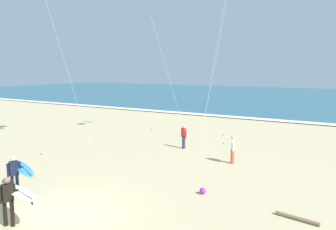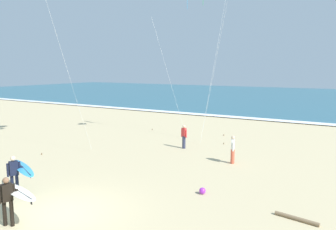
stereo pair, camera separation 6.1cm
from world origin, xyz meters
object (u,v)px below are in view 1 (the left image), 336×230
object	(u,v)px
beach_ball	(203,191)
surfer_lead	(19,171)
surfer_trailing	(13,195)
driftwood_log	(297,218)
bystander_red_top	(184,136)
bystander_white_top	(233,149)

from	to	relation	value
beach_ball	surfer_lead	bearing A→B (deg)	-149.05
surfer_trailing	driftwood_log	world-z (taller)	surfer_trailing
beach_ball	bystander_red_top	bearing A→B (deg)	123.64
bystander_white_top	driftwood_log	xyz separation A→B (m)	(4.33, -5.52, -0.74)
surfer_trailing	bystander_red_top	distance (m)	12.46
surfer_trailing	beach_ball	size ratio (longest dim) A/B	9.47
surfer_trailing	beach_ball	distance (m)	7.32
surfer_trailing	driftwood_log	distance (m)	9.85
bystander_red_top	beach_ball	world-z (taller)	bystander_red_top
bystander_white_top	driftwood_log	size ratio (longest dim) A/B	1.04
surfer_lead	beach_ball	size ratio (longest dim) A/B	9.24
surfer_lead	beach_ball	world-z (taller)	surfer_lead
surfer_trailing	bystander_white_top	xyz separation A→B (m)	(3.96, 10.75, -0.24)
surfer_trailing	driftwood_log	bearing A→B (deg)	32.22
surfer_lead	bystander_red_top	distance (m)	10.91
bystander_white_top	beach_ball	size ratio (longest dim) A/B	5.68
surfer_lead	bystander_white_top	xyz separation A→B (m)	(6.20, 8.97, -0.24)
surfer_lead	driftwood_log	distance (m)	11.12
surfer_lead	bystander_white_top	bearing A→B (deg)	55.38
driftwood_log	surfer_lead	bearing A→B (deg)	-161.86
surfer_trailing	surfer_lead	bearing A→B (deg)	141.57
surfer_lead	driftwood_log	size ratio (longest dim) A/B	1.69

